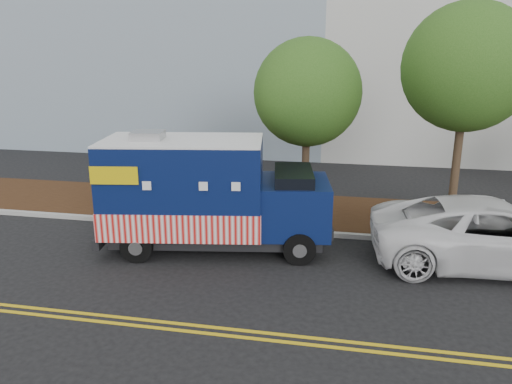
# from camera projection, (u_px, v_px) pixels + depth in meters

# --- Properties ---
(ground) EXTENTS (120.00, 120.00, 0.00)m
(ground) POSITION_uv_depth(u_px,v_px,m) (225.00, 246.00, 14.92)
(ground) COLOR black
(ground) RESTS_ON ground
(curb) EXTENTS (120.00, 0.18, 0.15)m
(curb) POSITION_uv_depth(u_px,v_px,m) (236.00, 228.00, 16.22)
(curb) COLOR #9E9E99
(curb) RESTS_ON ground
(mulch_strip) EXTENTS (120.00, 4.00, 0.15)m
(mulch_strip) POSITION_uv_depth(u_px,v_px,m) (249.00, 208.00, 18.20)
(mulch_strip) COLOR black
(mulch_strip) RESTS_ON ground
(centerline_near) EXTENTS (120.00, 0.10, 0.01)m
(centerline_near) POSITION_uv_depth(u_px,v_px,m) (173.00, 323.00, 10.72)
(centerline_near) COLOR gold
(centerline_near) RESTS_ON ground
(centerline_far) EXTENTS (120.00, 0.10, 0.01)m
(centerline_far) POSITION_uv_depth(u_px,v_px,m) (169.00, 329.00, 10.49)
(centerline_far) COLOR gold
(centerline_far) RESTS_ON ground
(tree_b) EXTENTS (3.61, 3.61, 6.09)m
(tree_b) POSITION_uv_depth(u_px,v_px,m) (307.00, 93.00, 16.62)
(tree_b) COLOR #38281C
(tree_b) RESTS_ON ground
(tree_c) EXTENTS (3.91, 3.91, 7.11)m
(tree_c) POSITION_uv_depth(u_px,v_px,m) (467.00, 68.00, 15.08)
(tree_c) COLOR #38281C
(tree_c) RESTS_ON ground
(sign_post) EXTENTS (0.06, 0.06, 2.40)m
(sign_post) POSITION_uv_depth(u_px,v_px,m) (140.00, 186.00, 16.91)
(sign_post) COLOR #473828
(sign_post) RESTS_ON ground
(food_truck) EXTENTS (6.87, 3.42, 3.47)m
(food_truck) POSITION_uv_depth(u_px,v_px,m) (204.00, 197.00, 14.40)
(food_truck) COLOR black
(food_truck) RESTS_ON ground
(white_car) EXTENTS (6.67, 3.34, 1.81)m
(white_car) POSITION_uv_depth(u_px,v_px,m) (495.00, 234.00, 13.36)
(white_car) COLOR silver
(white_car) RESTS_ON ground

